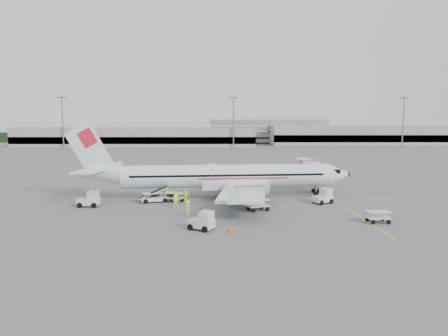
# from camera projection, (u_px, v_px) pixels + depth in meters

# --- Properties ---
(ground) EXTENTS (360.00, 360.00, 0.00)m
(ground) POSITION_uv_depth(u_px,v_px,m) (224.00, 199.00, 48.35)
(ground) COLOR #56595B
(stripe_lead) EXTENTS (44.00, 0.20, 0.01)m
(stripe_lead) POSITION_uv_depth(u_px,v_px,m) (224.00, 199.00, 48.35)
(stripe_lead) COLOR yellow
(stripe_lead) RESTS_ON ground
(stripe_cross) EXTENTS (0.20, 20.00, 0.01)m
(stripe_cross) POSITION_uv_depth(u_px,v_px,m) (354.00, 213.00, 40.49)
(stripe_cross) COLOR yellow
(stripe_cross) RESTS_ON ground
(terminal_west) EXTENTS (110.00, 22.00, 9.00)m
(terminal_west) POSITION_uv_depth(u_px,v_px,m) (138.00, 137.00, 176.77)
(terminal_west) COLOR gray
(terminal_west) RESTS_ON ground
(terminal_east) EXTENTS (90.00, 26.00, 10.00)m
(terminal_east) POSITION_uv_depth(u_px,v_px,m) (358.00, 135.00, 192.41)
(terminal_east) COLOR gray
(terminal_east) RESTS_ON ground
(parking_garage) EXTENTS (62.00, 24.00, 14.00)m
(parking_garage) POSITION_uv_depth(u_px,v_px,m) (267.00, 131.00, 206.78)
(parking_garage) COLOR slate
(parking_garage) RESTS_ON ground
(treeline) EXTENTS (300.00, 3.00, 6.00)m
(treeline) POSITION_uv_depth(u_px,v_px,m) (222.00, 137.00, 221.95)
(treeline) COLOR black
(treeline) RESTS_ON ground
(mast_west) EXTENTS (3.20, 1.20, 22.00)m
(mast_west) POSITION_uv_depth(u_px,v_px,m) (63.00, 123.00, 163.91)
(mast_west) COLOR slate
(mast_west) RESTS_ON ground
(mast_center) EXTENTS (3.20, 1.20, 22.00)m
(mast_center) POSITION_uv_depth(u_px,v_px,m) (233.00, 123.00, 164.45)
(mast_center) COLOR slate
(mast_center) RESTS_ON ground
(mast_east) EXTENTS (3.20, 1.20, 22.00)m
(mast_east) POSITION_uv_depth(u_px,v_px,m) (403.00, 123.00, 164.99)
(mast_east) COLOR slate
(mast_east) RESTS_ON ground
(aircraft) EXTENTS (38.15, 31.23, 9.82)m
(aircraft) POSITION_uv_depth(u_px,v_px,m) (227.00, 161.00, 48.64)
(aircraft) COLOR white
(aircraft) RESTS_ON ground
(jet_bridge) EXTENTS (3.27, 15.58, 4.07)m
(jet_bridge) POSITION_uv_depth(u_px,v_px,m) (308.00, 173.00, 58.30)
(jet_bridge) COLOR silver
(jet_bridge) RESTS_ON ground
(belt_loader) EXTENTS (4.68, 3.00, 2.37)m
(belt_loader) POSITION_uv_depth(u_px,v_px,m) (154.00, 193.00, 46.17)
(belt_loader) COLOR silver
(belt_loader) RESTS_ON ground
(tug_fore) EXTENTS (2.68, 2.30, 1.80)m
(tug_fore) POSITION_uv_depth(u_px,v_px,m) (323.00, 196.00, 45.39)
(tug_fore) COLOR silver
(tug_fore) RESTS_ON ground
(tug_mid) EXTENTS (2.61, 2.24, 1.75)m
(tug_mid) POSITION_uv_depth(u_px,v_px,m) (201.00, 220.00, 33.78)
(tug_mid) COLOR silver
(tug_mid) RESTS_ON ground
(tug_aft) EXTENTS (2.42, 1.40, 1.86)m
(tug_aft) POSITION_uv_depth(u_px,v_px,m) (89.00, 199.00, 43.51)
(tug_aft) COLOR silver
(tug_aft) RESTS_ON ground
(cart_loaded_a) EXTENTS (2.65, 2.16, 1.20)m
(cart_loaded_a) POSITION_uv_depth(u_px,v_px,m) (174.00, 197.00, 46.25)
(cart_loaded_a) COLOR silver
(cart_loaded_a) RESTS_ON ground
(cart_loaded_b) EXTENTS (2.61, 2.05, 1.19)m
(cart_loaded_b) POSITION_uv_depth(u_px,v_px,m) (152.00, 197.00, 46.15)
(cart_loaded_b) COLOR silver
(cart_loaded_b) RESTS_ON ground
(cart_empty_a) EXTENTS (2.82, 2.26, 1.28)m
(cart_empty_a) POSITION_uv_depth(u_px,v_px,m) (258.00, 205.00, 41.47)
(cart_empty_a) COLOR silver
(cart_empty_a) RESTS_ON ground
(cart_empty_b) EXTENTS (2.29, 1.44, 1.16)m
(cart_empty_b) POSITION_uv_depth(u_px,v_px,m) (378.00, 217.00, 36.24)
(cart_empty_b) COLOR silver
(cart_empty_b) RESTS_ON ground
(cone_nose) EXTENTS (0.33, 0.33, 0.53)m
(cone_nose) POSITION_uv_depth(u_px,v_px,m) (335.00, 197.00, 48.04)
(cone_nose) COLOR #EC5001
(cone_nose) RESTS_ON ground
(cone_port) EXTENTS (0.37, 0.37, 0.61)m
(cone_port) POSITION_uv_depth(u_px,v_px,m) (213.00, 181.00, 61.86)
(cone_port) COLOR #EC5001
(cone_port) RESTS_ON ground
(cone_stbd) EXTENTS (0.43, 0.43, 0.71)m
(cone_stbd) POSITION_uv_depth(u_px,v_px,m) (230.00, 228.00, 33.05)
(cone_stbd) COLOR #EC5001
(cone_stbd) RESTS_ON ground
(crew_a) EXTENTS (0.81, 0.69, 1.87)m
(crew_a) POSITION_uv_depth(u_px,v_px,m) (176.00, 199.00, 43.11)
(crew_a) COLOR #C4F71D
(crew_a) RESTS_ON ground
(crew_b) EXTENTS (1.03, 1.09, 1.79)m
(crew_b) POSITION_uv_depth(u_px,v_px,m) (166.00, 194.00, 46.71)
(crew_b) COLOR #C4F71D
(crew_b) RESTS_ON ground
(crew_c) EXTENTS (0.98, 1.20, 1.61)m
(crew_c) POSITION_uv_depth(u_px,v_px,m) (188.00, 208.00, 39.25)
(crew_c) COLOR #C4F71D
(crew_c) RESTS_ON ground
(crew_d) EXTENTS (1.05, 0.59, 1.68)m
(crew_d) POSITION_uv_depth(u_px,v_px,m) (186.00, 195.00, 46.18)
(crew_d) COLOR #C4F71D
(crew_d) RESTS_ON ground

